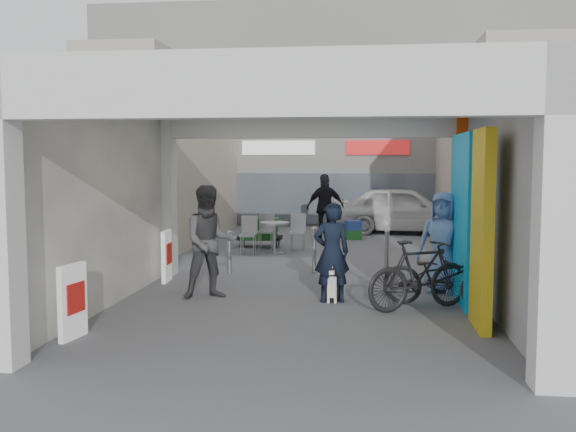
# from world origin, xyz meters

# --- Properties ---
(ground) EXTENTS (90.00, 90.00, 0.00)m
(ground) POSITION_xyz_m (0.00, 0.00, 0.00)
(ground) COLOR #545459
(ground) RESTS_ON ground
(arcade_canopy) EXTENTS (6.40, 6.45, 6.40)m
(arcade_canopy) POSITION_xyz_m (0.54, -0.82, 2.30)
(arcade_canopy) COLOR silver
(arcade_canopy) RESTS_ON ground
(far_building) EXTENTS (18.00, 4.08, 8.00)m
(far_building) POSITION_xyz_m (-0.00, 13.99, 3.99)
(far_building) COLOR silver
(far_building) RESTS_ON ground
(plaza_bldg_left) EXTENTS (2.00, 9.00, 5.00)m
(plaza_bldg_left) POSITION_xyz_m (-4.50, 7.50, 2.50)
(plaza_bldg_left) COLOR #AFA591
(plaza_bldg_left) RESTS_ON ground
(plaza_bldg_right) EXTENTS (2.00, 9.00, 5.00)m
(plaza_bldg_right) POSITION_xyz_m (4.50, 7.50, 2.50)
(plaza_bldg_right) COLOR #AFA591
(plaza_bldg_right) RESTS_ON ground
(bollard_left) EXTENTS (0.09, 0.09, 0.87)m
(bollard_left) POSITION_xyz_m (-1.73, 2.32, 0.43)
(bollard_left) COLOR gray
(bollard_left) RESTS_ON ground
(bollard_center) EXTENTS (0.09, 0.09, 0.96)m
(bollard_center) POSITION_xyz_m (0.03, 2.51, 0.48)
(bollard_center) COLOR gray
(bollard_center) RESTS_ON ground
(bollard_right) EXTENTS (0.09, 0.09, 0.92)m
(bollard_right) POSITION_xyz_m (1.54, 2.48, 0.46)
(bollard_right) COLOR gray
(bollard_right) RESTS_ON ground
(advert_board_near) EXTENTS (0.17, 0.56, 1.00)m
(advert_board_near) POSITION_xyz_m (-2.75, -2.79, 0.51)
(advert_board_near) COLOR silver
(advert_board_near) RESTS_ON ground
(advert_board_far) EXTENTS (0.13, 0.55, 1.00)m
(advert_board_far) POSITION_xyz_m (-2.75, 1.27, 0.51)
(advert_board_far) COLOR silver
(advert_board_far) RESTS_ON ground
(cafe_set) EXTENTS (1.58, 1.28, 0.96)m
(cafe_set) POSITION_xyz_m (-1.32, 5.57, 0.34)
(cafe_set) COLOR #A5A4AA
(cafe_set) RESTS_ON ground
(produce_stand) EXTENTS (1.18, 0.64, 0.78)m
(produce_stand) POSITION_xyz_m (-1.77, 6.48, 0.31)
(produce_stand) COLOR black
(produce_stand) RESTS_ON ground
(crate_stack) EXTENTS (0.54, 0.47, 0.56)m
(crate_stack) POSITION_xyz_m (0.73, 8.41, 0.28)
(crate_stack) COLOR #18561B
(crate_stack) RESTS_ON ground
(border_collie) EXTENTS (0.25, 0.49, 0.68)m
(border_collie) POSITION_xyz_m (0.55, -0.14, 0.27)
(border_collie) COLOR black
(border_collie) RESTS_ON ground
(man_with_dog) EXTENTS (0.69, 0.54, 1.66)m
(man_with_dog) POSITION_xyz_m (0.54, -0.17, 0.83)
(man_with_dog) COLOR black
(man_with_dog) RESTS_ON ground
(man_back_turned) EXTENTS (1.16, 1.05, 1.93)m
(man_back_turned) POSITION_xyz_m (-1.55, -0.08, 0.97)
(man_back_turned) COLOR #3D3D3F
(man_back_turned) RESTS_ON ground
(man_elderly) EXTENTS (1.02, 0.83, 1.81)m
(man_elderly) POSITION_xyz_m (2.47, 0.87, 0.90)
(man_elderly) COLOR #607FBB
(man_elderly) RESTS_ON ground
(man_crates) EXTENTS (1.24, 0.86, 1.96)m
(man_crates) POSITION_xyz_m (-0.09, 8.20, 0.98)
(man_crates) COLOR black
(man_crates) RESTS_ON ground
(bicycle_front) EXTENTS (2.02, 1.22, 1.00)m
(bicycle_front) POSITION_xyz_m (2.30, -0.38, 0.50)
(bicycle_front) COLOR black
(bicycle_front) RESTS_ON ground
(bicycle_rear) EXTENTS (1.88, 1.37, 1.12)m
(bicycle_rear) POSITION_xyz_m (1.95, -0.56, 0.56)
(bicycle_rear) COLOR black
(bicycle_rear) RESTS_ON ground
(white_van) EXTENTS (4.62, 2.12, 1.54)m
(white_van) POSITION_xyz_m (2.33, 10.23, 0.77)
(white_van) COLOR silver
(white_van) RESTS_ON ground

